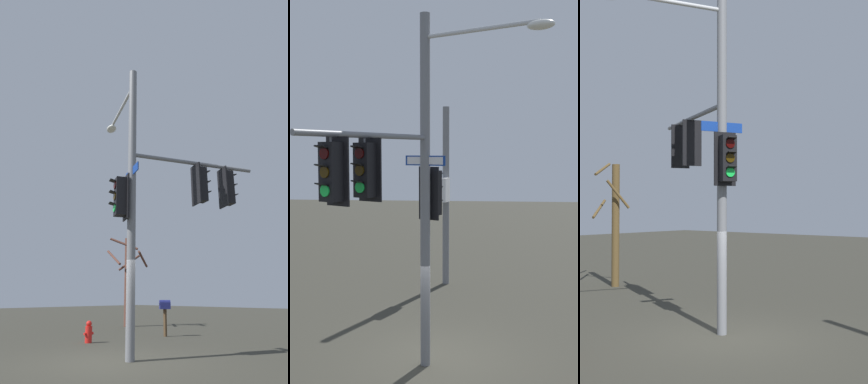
# 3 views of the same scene
# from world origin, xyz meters

# --- Properties ---
(ground_plane) EXTENTS (80.00, 80.00, 0.00)m
(ground_plane) POSITION_xyz_m (0.00, 0.00, 0.00)
(ground_plane) COLOR #37352C
(main_signal_pole_assembly) EXTENTS (4.39, 4.78, 8.50)m
(main_signal_pole_assembly) POSITION_xyz_m (1.18, -0.49, 4.75)
(main_signal_pole_assembly) COLOR slate
(main_signal_pole_assembly) RESTS_ON ground
(secondary_pole_assembly) EXTENTS (0.82, 0.55, 6.99)m
(secondary_pole_assembly) POSITION_xyz_m (-7.11, -0.28, 3.58)
(secondary_pole_assembly) COLOR slate
(secondary_pole_assembly) RESTS_ON ground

